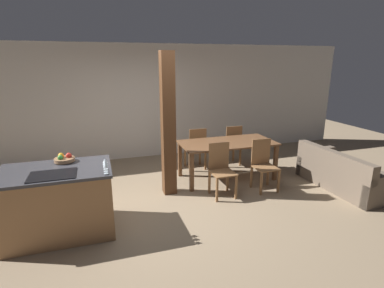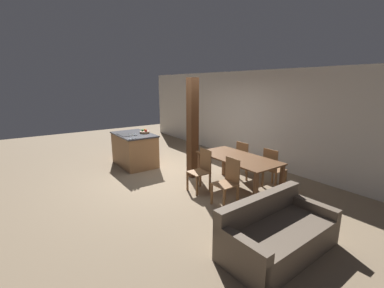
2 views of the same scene
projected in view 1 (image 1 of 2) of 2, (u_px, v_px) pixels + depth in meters
name	position (u px, v px, depth m)	size (l,w,h in m)	color
ground_plane	(161.00, 205.00, 4.95)	(16.00, 16.00, 0.00)	#847056
wall_back	(135.00, 103.00, 7.10)	(11.20, 0.08, 2.70)	silver
kitchen_island	(59.00, 202.00, 4.05)	(1.43, 0.91, 0.94)	#9E7047
fruit_bowl	(64.00, 159.00, 4.21)	(0.28, 0.28, 0.12)	#99704C
wine_glass_near	(106.00, 165.00, 3.74)	(0.07, 0.07, 0.15)	silver
wine_glass_middle	(105.00, 163.00, 3.81)	(0.07, 0.07, 0.15)	silver
wine_glass_far	(105.00, 161.00, 3.89)	(0.07, 0.07, 0.15)	silver
dining_table	(227.00, 147.00, 5.94)	(1.87, 0.92, 0.76)	brown
dining_chair_near_left	(221.00, 169.00, 5.24)	(0.40, 0.40, 0.93)	brown
dining_chair_near_right	(263.00, 164.00, 5.49)	(0.40, 0.40, 0.93)	brown
dining_chair_far_left	(196.00, 148.00, 6.49)	(0.40, 0.40, 0.93)	brown
dining_chair_far_right	(232.00, 145.00, 6.74)	(0.40, 0.40, 0.93)	brown
couch	(344.00, 175.00, 5.59)	(0.90, 1.76, 0.74)	brown
timber_post	(168.00, 126.00, 5.12)	(0.22, 0.22, 2.47)	#4C2D19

